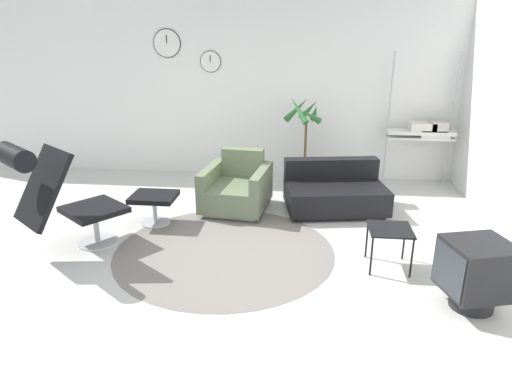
# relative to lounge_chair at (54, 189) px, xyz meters

# --- Properties ---
(ground_plane) EXTENTS (12.00, 12.00, 0.00)m
(ground_plane) POSITION_rel_lounge_chair_xyz_m (1.66, 0.39, -0.74)
(ground_plane) COLOR silver
(wall_back) EXTENTS (12.00, 0.09, 2.80)m
(wall_back) POSITION_rel_lounge_chair_xyz_m (1.66, 3.15, 0.66)
(wall_back) COLOR white
(wall_back) RESTS_ON ground_plane
(round_rug) EXTENTS (2.38, 2.38, 0.01)m
(round_rug) POSITION_rel_lounge_chair_xyz_m (1.69, 0.27, -0.74)
(round_rug) COLOR slate
(round_rug) RESTS_ON ground_plane
(lounge_chair) EXTENTS (1.13, 1.22, 1.25)m
(lounge_chair) POSITION_rel_lounge_chair_xyz_m (0.00, 0.00, 0.00)
(lounge_chair) COLOR #BCBCC1
(lounge_chair) RESTS_ON ground_plane
(ottoman) EXTENTS (0.53, 0.45, 0.38)m
(ottoman) POSITION_rel_lounge_chair_xyz_m (0.71, 0.92, -0.45)
(ottoman) COLOR #BCBCC1
(ottoman) RESTS_ON ground_plane
(armchair_red) EXTENTS (0.91, 1.00, 0.75)m
(armchair_red) POSITION_rel_lounge_chair_xyz_m (1.64, 1.55, -0.47)
(armchair_red) COLOR silver
(armchair_red) RESTS_ON ground_plane
(couch_low) EXTENTS (1.40, 1.05, 0.63)m
(couch_low) POSITION_rel_lounge_chair_xyz_m (2.93, 1.66, -0.51)
(couch_low) COLOR black
(couch_low) RESTS_ON ground_plane
(side_table) EXTENTS (0.42, 0.42, 0.42)m
(side_table) POSITION_rel_lounge_chair_xyz_m (3.39, 0.10, -0.37)
(side_table) COLOR black
(side_table) RESTS_ON ground_plane
(crt_television) EXTENTS (0.63, 0.61, 0.61)m
(crt_television) POSITION_rel_lounge_chair_xyz_m (4.00, -0.55, -0.41)
(crt_television) COLOR black
(crt_television) RESTS_ON ground_plane
(potted_plant) EXTENTS (0.59, 0.64, 1.38)m
(potted_plant) POSITION_rel_lounge_chair_xyz_m (2.52, 2.64, -0.16)
(potted_plant) COLOR brown
(potted_plant) RESTS_ON ground_plane
(shelf_unit) EXTENTS (0.99, 0.28, 1.98)m
(shelf_unit) POSITION_rel_lounge_chair_xyz_m (4.32, 2.86, 0.11)
(shelf_unit) COLOR #BCBCC1
(shelf_unit) RESTS_ON ground_plane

